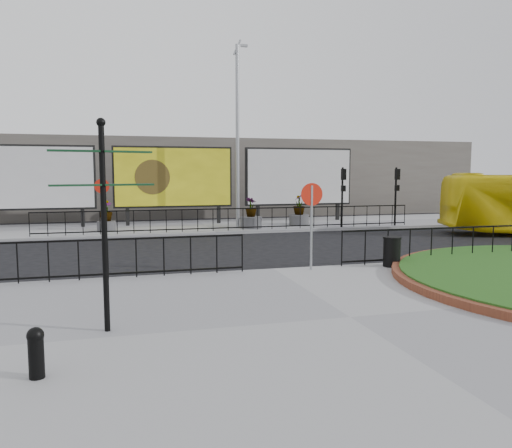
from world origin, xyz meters
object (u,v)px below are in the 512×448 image
object	(u,v)px
planter_b	(251,218)
planter_c	(299,213)
bollard	(36,350)
planter_a	(106,217)
litter_bin	(392,252)
fingerpost_sign	(103,204)
billboard_mid	(174,177)
lamp_post	(238,133)

from	to	relation	value
planter_b	planter_c	distance (m)	2.90
bollard	planter_a	world-z (taller)	planter_a
litter_bin	planter_c	size ratio (longest dim) A/B	0.54
litter_bin	planter_b	world-z (taller)	planter_b
planter_a	planter_c	size ratio (longest dim) A/B	0.93
bollard	planter_b	xyz separation A→B (m)	(7.37, 16.74, 0.13)
bollard	planter_b	bearing A→B (deg)	66.24
fingerpost_sign	litter_bin	size ratio (longest dim) A/B	4.19
billboard_mid	lamp_post	size ratio (longest dim) A/B	0.67
planter_a	lamp_post	bearing A→B (deg)	0.00
billboard_mid	planter_a	size ratio (longest dim) A/B	4.10
planter_a	planter_c	bearing A→B (deg)	0.00
planter_a	planter_b	distance (m)	6.95
billboard_mid	planter_b	xyz separation A→B (m)	(3.50, -2.73, -1.97)
fingerpost_sign	planter_b	size ratio (longest dim) A/B	2.42
planter_a	planter_c	distance (m)	9.71
lamp_post	litter_bin	size ratio (longest dim) A/B	10.47
lamp_post	litter_bin	xyz separation A→B (m)	(1.96, -11.60, -4.26)
billboard_mid	planter_a	distance (m)	4.35
billboard_mid	planter_a	bearing A→B (deg)	-149.96
lamp_post	planter_c	distance (m)	5.26
litter_bin	planter_b	xyz separation A→B (m)	(-1.46, 10.85, 0.07)
litter_bin	planter_a	xyz separation A→B (m)	(-8.37, 11.60, 0.18)
lamp_post	bollard	distance (m)	19.28
fingerpost_sign	litter_bin	world-z (taller)	fingerpost_sign
billboard_mid	planter_b	world-z (taller)	billboard_mid
fingerpost_sign	litter_bin	distance (m)	9.10
billboard_mid	bollard	xyz separation A→B (m)	(-3.87, -19.46, -2.09)
fingerpost_sign	planter_c	bearing A→B (deg)	51.91
billboard_mid	bollard	world-z (taller)	billboard_mid
bollard	planter_c	size ratio (longest dim) A/B	0.44
billboard_mid	fingerpost_sign	bearing A→B (deg)	-99.64
planter_b	lamp_post	bearing A→B (deg)	123.14
billboard_mid	lamp_post	distance (m)	4.23
billboard_mid	planter_b	bearing A→B (deg)	-37.92
planter_c	lamp_post	bearing A→B (deg)	180.00
bollard	planter_c	world-z (taller)	planter_c
lamp_post	fingerpost_sign	xyz separation A→B (m)	(-6.00, -15.64, -2.48)
lamp_post	bollard	size ratio (longest dim) A/B	13.05
fingerpost_sign	bollard	distance (m)	2.75
planter_b	fingerpost_sign	bearing A→B (deg)	-113.56
planter_a	planter_c	world-z (taller)	planter_c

